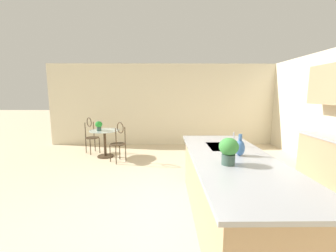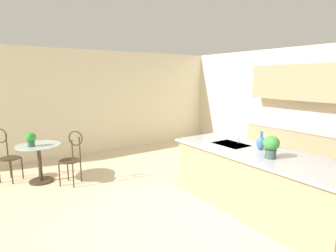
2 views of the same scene
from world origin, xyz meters
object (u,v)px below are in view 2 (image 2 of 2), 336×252
(chair_near_window, at_px, (72,155))
(bistro_table, at_px, (40,160))
(vase_on_counter, at_px, (261,143))
(potted_plant_counter_near, at_px, (271,145))
(chair_by_island, at_px, (6,152))
(potted_plant_on_table, at_px, (31,139))

(chair_near_window, bearing_deg, bistro_table, -135.01)
(chair_near_window, xyz_separation_m, vase_on_counter, (2.54, 2.15, 0.46))
(chair_near_window, height_order, vase_on_counter, vase_on_counter)
(chair_near_window, xyz_separation_m, potted_plant_counter_near, (2.89, 1.90, 0.53))
(bistro_table, relative_size, vase_on_counter, 2.78)
(chair_by_island, bearing_deg, potted_plant_counter_near, 37.37)
(chair_by_island, relative_size, vase_on_counter, 3.62)
(bistro_table, relative_size, chair_by_island, 0.77)
(potted_plant_counter_near, bearing_deg, chair_by_island, -142.63)
(chair_by_island, bearing_deg, chair_near_window, 47.89)
(chair_near_window, bearing_deg, vase_on_counter, 40.24)
(potted_plant_counter_near, bearing_deg, vase_on_counter, 144.30)
(chair_by_island, distance_m, vase_on_counter, 4.69)
(vase_on_counter, bearing_deg, potted_plant_counter_near, -35.70)
(potted_plant_counter_near, distance_m, vase_on_counter, 0.44)
(potted_plant_counter_near, xyz_separation_m, vase_on_counter, (-0.35, 0.25, -0.07))
(bistro_table, xyz_separation_m, chair_by_island, (-0.42, -0.51, 0.13))
(bistro_table, relative_size, chair_near_window, 0.77)
(bistro_table, height_order, potted_plant_counter_near, potted_plant_counter_near)
(chair_near_window, relative_size, potted_plant_on_table, 4.06)
(chair_by_island, height_order, potted_plant_on_table, chair_by_island)
(chair_by_island, height_order, potted_plant_counter_near, potted_plant_counter_near)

